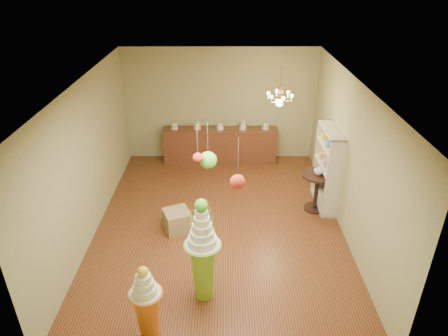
{
  "coord_description": "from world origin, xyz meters",
  "views": [
    {
      "loc": [
        0.1,
        -6.82,
        4.9
      ],
      "look_at": [
        0.1,
        0.0,
        1.32
      ],
      "focal_mm": 32.0,
      "sensor_mm": 36.0,
      "label": 1
    }
  ],
  "objects_px": {
    "sideboard": "(220,145)",
    "round_table": "(317,187)",
    "pedestal_green": "(203,258)",
    "pedestal_orange": "(148,311)"
  },
  "relations": [
    {
      "from": "sideboard",
      "to": "round_table",
      "type": "xyz_separation_m",
      "value": [
        2.1,
        -2.39,
        0.09
      ]
    },
    {
      "from": "pedestal_green",
      "to": "round_table",
      "type": "height_order",
      "value": "pedestal_green"
    },
    {
      "from": "round_table",
      "to": "sideboard",
      "type": "bearing_deg",
      "value": 131.26
    },
    {
      "from": "pedestal_green",
      "to": "sideboard",
      "type": "xyz_separation_m",
      "value": [
        0.23,
        4.95,
        -0.29
      ]
    },
    {
      "from": "sideboard",
      "to": "round_table",
      "type": "bearing_deg",
      "value": -48.74
    },
    {
      "from": "pedestal_orange",
      "to": "round_table",
      "type": "distance_m",
      "value": 4.59
    },
    {
      "from": "round_table",
      "to": "pedestal_green",
      "type": "bearing_deg",
      "value": -132.37
    },
    {
      "from": "pedestal_orange",
      "to": "round_table",
      "type": "bearing_deg",
      "value": 48.23
    },
    {
      "from": "pedestal_green",
      "to": "pedestal_orange",
      "type": "distance_m",
      "value": 1.16
    },
    {
      "from": "pedestal_green",
      "to": "sideboard",
      "type": "distance_m",
      "value": 4.96
    }
  ]
}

